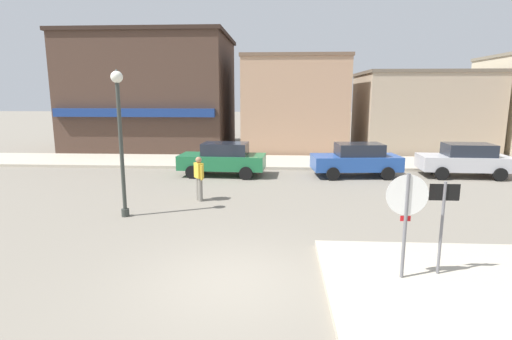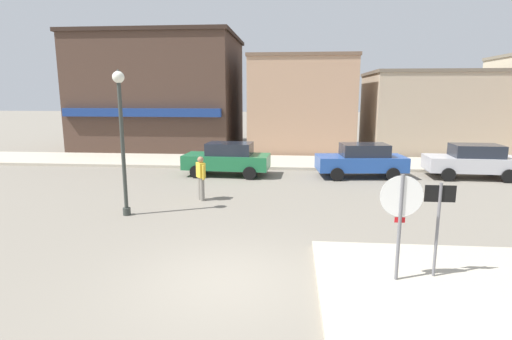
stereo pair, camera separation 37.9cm
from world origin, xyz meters
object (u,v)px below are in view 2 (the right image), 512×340
lamp_post (121,122)px  pedestrian_crossing_near (201,177)px  parked_car_nearest (227,158)px  stop_sign (400,214)px  parked_car_second (361,160)px  parked_car_third (473,161)px  one_way_sign (438,220)px

lamp_post → pedestrian_crossing_near: 3.51m
lamp_post → parked_car_nearest: lamp_post is taller
lamp_post → stop_sign: bearing=-29.5°
parked_car_second → pedestrian_crossing_near: size_ratio=2.57×
pedestrian_crossing_near → parked_car_third: bearing=23.2°
stop_sign → parked_car_third: 12.69m
stop_sign → pedestrian_crossing_near: stop_sign is taller
stop_sign → parked_car_nearest: stop_sign is taller
pedestrian_crossing_near → one_way_sign: bearing=-43.9°
lamp_post → parked_car_third: lamp_post is taller
parked_car_nearest → stop_sign: bearing=-64.4°
parked_car_nearest → parked_car_third: same height
one_way_sign → parked_car_third: bearing=63.9°
parked_car_second → parked_car_nearest: bearing=-178.8°
lamp_post → pedestrian_crossing_near: size_ratio=2.82×
stop_sign → parked_car_nearest: 11.94m
one_way_sign → pedestrian_crossing_near: 8.59m
one_way_sign → parked_car_second: size_ratio=0.51×
pedestrian_crossing_near → parked_car_second: bearing=36.0°
stop_sign → parked_car_third: size_ratio=0.56×
parked_car_nearest → pedestrian_crossing_near: bearing=-92.9°
one_way_sign → lamp_post: lamp_post is taller
lamp_post → parked_car_third: (13.47, 6.93, -2.15)m
lamp_post → parked_car_second: 11.00m
lamp_post → parked_car_second: lamp_post is taller
parked_car_nearest → one_way_sign: bearing=-60.5°
parked_car_third → lamp_post: bearing=-152.8°
lamp_post → parked_car_second: bearing=38.5°
stop_sign → parked_car_third: stop_sign is taller
lamp_post → parked_car_second: size_ratio=1.10×
one_way_sign → stop_sign: bearing=-164.4°
one_way_sign → parked_car_second: 10.67m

